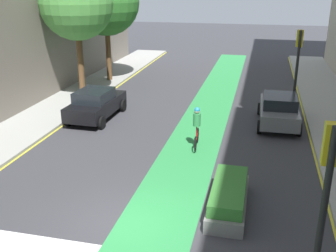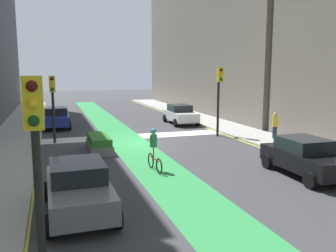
{
  "view_description": "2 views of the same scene",
  "coord_description": "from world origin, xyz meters",
  "px_view_note": "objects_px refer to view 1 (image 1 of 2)",
  "views": [
    {
      "loc": [
        3.51,
        -9.72,
        6.87
      ],
      "look_at": [
        0.13,
        4.68,
        1.5
      ],
      "focal_mm": 42.99,
      "sensor_mm": 36.0,
      "label": 1
    },
    {
      "loc": [
        5.2,
        21.09,
        4.35
      ],
      "look_at": [
        -0.4,
        3.92,
        1.56
      ],
      "focal_mm": 38.38,
      "sensor_mm": 36.0,
      "label": 2
    }
  ],
  "objects_px": {
    "traffic_signal_far_right": "(298,53)",
    "median_planter": "(228,197)",
    "street_tree_far": "(76,3)",
    "traffic_signal_near_right": "(328,176)",
    "car_black_left_far": "(96,104)",
    "cyclist_in_lane": "(197,127)",
    "street_tree_near": "(106,2)",
    "car_grey_right_far": "(279,110)"
  },
  "relations": [
    {
      "from": "street_tree_near",
      "to": "median_planter",
      "type": "distance_m",
      "value": 18.93
    },
    {
      "from": "traffic_signal_near_right",
      "to": "street_tree_far",
      "type": "xyz_separation_m",
      "value": [
        -12.1,
        13.5,
        2.78
      ]
    },
    {
      "from": "street_tree_near",
      "to": "traffic_signal_far_right",
      "type": "bearing_deg",
      "value": -11.91
    },
    {
      "from": "cyclist_in_lane",
      "to": "traffic_signal_near_right",
      "type": "bearing_deg",
      "value": -61.63
    },
    {
      "from": "traffic_signal_far_right",
      "to": "street_tree_far",
      "type": "bearing_deg",
      "value": -170.65
    },
    {
      "from": "traffic_signal_far_right",
      "to": "cyclist_in_lane",
      "type": "xyz_separation_m",
      "value": [
        -4.49,
        -7.99,
        -2.02
      ]
    },
    {
      "from": "cyclist_in_lane",
      "to": "median_planter",
      "type": "relative_size",
      "value": 0.58
    },
    {
      "from": "car_black_left_far",
      "to": "car_grey_right_far",
      "type": "distance_m",
      "value": 9.36
    },
    {
      "from": "car_grey_right_far",
      "to": "median_planter",
      "type": "xyz_separation_m",
      "value": [
        -1.71,
        -8.54,
        -0.4
      ]
    },
    {
      "from": "street_tree_near",
      "to": "street_tree_far",
      "type": "distance_m",
      "value": 4.71
    },
    {
      "from": "traffic_signal_near_right",
      "to": "traffic_signal_far_right",
      "type": "distance_m",
      "value": 15.56
    },
    {
      "from": "car_black_left_far",
      "to": "car_grey_right_far",
      "type": "bearing_deg",
      "value": 7.04
    },
    {
      "from": "traffic_signal_near_right",
      "to": "traffic_signal_far_right",
      "type": "relative_size",
      "value": 0.95
    },
    {
      "from": "street_tree_far",
      "to": "median_planter",
      "type": "bearing_deg",
      "value": -47.27
    },
    {
      "from": "traffic_signal_far_right",
      "to": "street_tree_far",
      "type": "height_order",
      "value": "street_tree_far"
    },
    {
      "from": "car_grey_right_far",
      "to": "median_planter",
      "type": "height_order",
      "value": "car_grey_right_far"
    },
    {
      "from": "traffic_signal_far_right",
      "to": "car_black_left_far",
      "type": "height_order",
      "value": "traffic_signal_far_right"
    },
    {
      "from": "car_black_left_far",
      "to": "street_tree_near",
      "type": "height_order",
      "value": "street_tree_near"
    },
    {
      "from": "traffic_signal_near_right",
      "to": "median_planter",
      "type": "height_order",
      "value": "traffic_signal_near_right"
    },
    {
      "from": "street_tree_near",
      "to": "street_tree_far",
      "type": "height_order",
      "value": "street_tree_near"
    },
    {
      "from": "cyclist_in_lane",
      "to": "street_tree_near",
      "type": "height_order",
      "value": "street_tree_near"
    },
    {
      "from": "street_tree_far",
      "to": "street_tree_near",
      "type": "bearing_deg",
      "value": 90.83
    },
    {
      "from": "cyclist_in_lane",
      "to": "street_tree_near",
      "type": "relative_size",
      "value": 0.24
    },
    {
      "from": "traffic_signal_far_right",
      "to": "car_grey_right_far",
      "type": "height_order",
      "value": "traffic_signal_far_right"
    },
    {
      "from": "cyclist_in_lane",
      "to": "car_grey_right_far",
      "type": "bearing_deg",
      "value": 47.69
    },
    {
      "from": "car_grey_right_far",
      "to": "median_planter",
      "type": "bearing_deg",
      "value": -101.33
    },
    {
      "from": "street_tree_far",
      "to": "median_planter",
      "type": "xyz_separation_m",
      "value": [
        9.81,
        -10.62,
        -5.23
      ]
    },
    {
      "from": "car_black_left_far",
      "to": "cyclist_in_lane",
      "type": "relative_size",
      "value": 2.29
    },
    {
      "from": "street_tree_near",
      "to": "median_planter",
      "type": "xyz_separation_m",
      "value": [
        9.88,
        -15.33,
        -5.08
      ]
    },
    {
      "from": "traffic_signal_near_right",
      "to": "street_tree_far",
      "type": "relative_size",
      "value": 0.53
    },
    {
      "from": "traffic_signal_far_right",
      "to": "median_planter",
      "type": "relative_size",
      "value": 1.34
    },
    {
      "from": "street_tree_far",
      "to": "median_planter",
      "type": "relative_size",
      "value": 2.38
    },
    {
      "from": "traffic_signal_near_right",
      "to": "car_black_left_far",
      "type": "distance_m",
      "value": 14.39
    },
    {
      "from": "median_planter",
      "to": "traffic_signal_near_right",
      "type": "bearing_deg",
      "value": -51.56
    },
    {
      "from": "street_tree_near",
      "to": "street_tree_far",
      "type": "xyz_separation_m",
      "value": [
        0.07,
        -4.71,
        0.15
      ]
    },
    {
      "from": "street_tree_near",
      "to": "median_planter",
      "type": "relative_size",
      "value": 2.39
    },
    {
      "from": "traffic_signal_near_right",
      "to": "car_black_left_far",
      "type": "bearing_deg",
      "value": 133.83
    },
    {
      "from": "traffic_signal_far_right",
      "to": "car_grey_right_far",
      "type": "relative_size",
      "value": 1.01
    },
    {
      "from": "car_black_left_far",
      "to": "street_tree_far",
      "type": "xyz_separation_m",
      "value": [
        -2.23,
        3.22,
        4.83
      ]
    },
    {
      "from": "traffic_signal_far_right",
      "to": "car_black_left_far",
      "type": "xyz_separation_m",
      "value": [
        -10.27,
        -5.28,
        -2.19
      ]
    },
    {
      "from": "traffic_signal_near_right",
      "to": "street_tree_far",
      "type": "distance_m",
      "value": 18.34
    },
    {
      "from": "median_planter",
      "to": "street_tree_near",
      "type": "bearing_deg",
      "value": 122.8
    }
  ]
}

